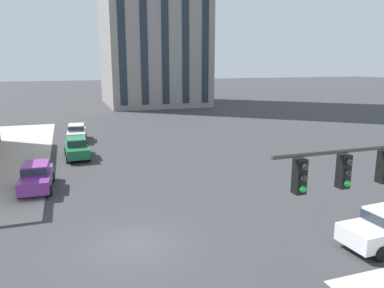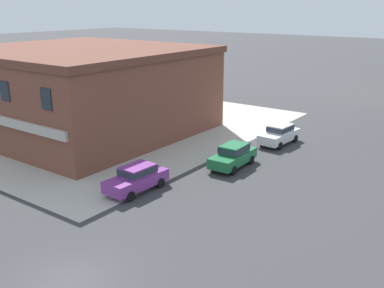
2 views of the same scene
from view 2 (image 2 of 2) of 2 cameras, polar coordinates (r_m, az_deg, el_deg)
name	(u,v)px [view 2 (image 2 of 2)]	position (r m, az deg, el deg)	size (l,w,h in m)	color
ground_plane	(68,283)	(20.87, -15.46, -16.72)	(320.00, 320.00, 0.00)	#38383A
sidewalk_far_corner	(98,121)	(47.01, -11.87, 2.83)	(32.00, 32.00, 0.02)	#B7B2A8
car_main_northbound_near	(280,134)	(39.04, 11.07, 1.31)	(2.09, 4.50, 1.68)	silver
car_main_northbound_far	(233,155)	(33.02, 5.26, -1.39)	(2.01, 4.46, 1.68)	#1E6B3D
car_main_mid	(137,177)	(28.91, -7.04, -4.22)	(2.01, 4.46, 1.68)	#7A3389
storefront_block_near_corner	(82,89)	(43.54, -13.80, 6.79)	(19.98, 18.93, 7.74)	brown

